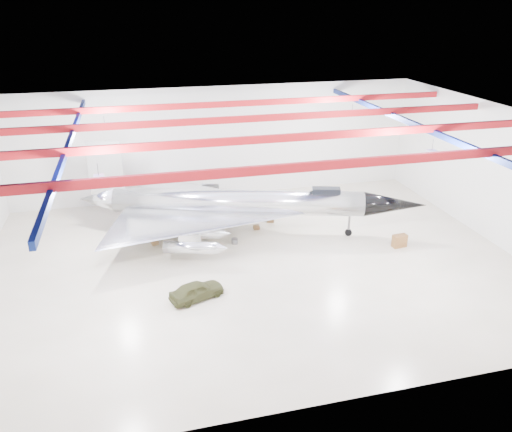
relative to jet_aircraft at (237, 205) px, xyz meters
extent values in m
plane|color=#B7AD92|center=(0.08, -5.43, -2.62)|extent=(40.00, 40.00, 0.00)
plane|color=silver|center=(0.08, 9.57, 2.88)|extent=(40.00, 0.00, 40.00)
plane|color=silver|center=(20.08, -5.43, 2.88)|extent=(0.00, 30.00, 30.00)
plane|color=#0A0F38|center=(0.08, -5.43, 8.38)|extent=(40.00, 40.00, 0.00)
cube|color=maroon|center=(0.08, -14.43, 7.78)|extent=(39.50, 0.25, 0.50)
cube|color=maroon|center=(0.08, -8.43, 7.78)|extent=(39.50, 0.25, 0.50)
cube|color=maroon|center=(0.08, -2.43, 7.78)|extent=(39.50, 0.25, 0.50)
cube|color=maroon|center=(0.08, 3.57, 7.78)|extent=(39.50, 0.25, 0.50)
cube|color=#0E1C54|center=(-11.92, -5.43, 7.48)|extent=(0.25, 29.50, 0.40)
cube|color=#0E1C54|center=(12.08, -5.43, 7.48)|extent=(0.25, 29.50, 0.40)
cube|color=silver|center=(-9.92, -11.43, 7.08)|extent=(0.55, 0.55, 0.25)
cube|color=silver|center=(10.08, -11.43, 7.08)|extent=(0.55, 0.55, 0.25)
cube|color=silver|center=(-9.92, 0.57, 7.08)|extent=(0.55, 0.55, 0.25)
cube|color=silver|center=(10.08, 0.57, 7.08)|extent=(0.55, 0.55, 0.25)
cylinder|color=silver|center=(0.06, -0.02, 0.30)|extent=(20.56, 8.04, 2.09)
cone|color=black|center=(12.53, -3.80, 0.30)|extent=(5.59, 3.51, 2.09)
cone|color=silver|center=(-11.42, 3.46, 0.30)|extent=(3.60, 2.90, 2.09)
cube|color=silver|center=(-10.42, 3.16, 3.01)|extent=(2.83, 0.97, 4.69)
cube|color=black|center=(7.04, -2.13, 1.40)|extent=(2.44, 1.46, 0.52)
cylinder|color=silver|center=(-4.60, -4.60, -1.16)|extent=(4.06, 2.05, 0.94)
cylinder|color=silver|center=(-3.84, -2.10, -1.16)|extent=(4.06, 2.05, 0.94)
cylinder|color=silver|center=(-2.03, 3.88, -1.16)|extent=(4.06, 2.05, 0.94)
cylinder|color=silver|center=(-1.27, 6.38, -1.16)|extent=(4.06, 2.05, 0.94)
cylinder|color=#59595B|center=(9.03, -2.74, -1.68)|extent=(0.19, 0.19, 1.88)
cylinder|color=black|center=(9.03, -2.74, -2.32)|extent=(0.63, 0.39, 0.58)
cylinder|color=#59595B|center=(-4.69, -1.30, -1.68)|extent=(0.19, 0.19, 1.88)
cylinder|color=black|center=(-4.69, -1.30, -2.32)|extent=(0.63, 0.39, 0.58)
cylinder|color=#59595B|center=(-3.18, 3.69, -1.68)|extent=(0.19, 0.19, 1.88)
cylinder|color=black|center=(-3.18, 3.69, -2.32)|extent=(0.63, 0.39, 0.58)
imported|color=#3C3E1F|center=(-4.81, -9.37, -1.99)|extent=(3.98, 2.66, 1.26)
cube|color=brown|center=(12.18, -5.70, -2.09)|extent=(1.21, 0.70, 1.06)
cube|color=olive|center=(-7.05, -0.46, -2.43)|extent=(0.64, 0.56, 0.38)
cube|color=maroon|center=(-1.24, 1.95, -2.45)|extent=(0.58, 0.52, 0.34)
cylinder|color=#59595B|center=(-0.67, -1.90, -2.38)|extent=(0.66, 0.66, 0.46)
cube|color=olive|center=(3.38, 1.66, -2.39)|extent=(0.73, 0.63, 0.45)
cube|color=#59595B|center=(-6.57, 3.21, -2.49)|extent=(0.43, 0.39, 0.25)
cube|color=olive|center=(1.76, 0.43, -2.43)|extent=(0.54, 0.44, 0.36)
cylinder|color=#59595B|center=(1.81, 3.25, -2.42)|extent=(0.43, 0.43, 0.38)
camera|label=1|loc=(-7.92, -38.02, 15.75)|focal=35.00mm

